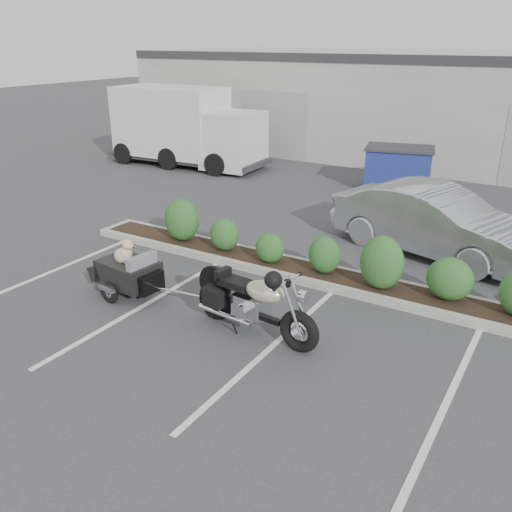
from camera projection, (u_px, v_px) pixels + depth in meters
The scene contains 8 objects.
ground at pixel (229, 314), 9.58m from camera, with size 90.00×90.00×0.00m, color #38383A.
planter_kerb at pixel (332, 278), 10.80m from camera, with size 12.00×1.00×0.15m, color #9E9E93.
building at pixel (461, 104), 22.25m from camera, with size 26.00×10.00×4.00m, color #9EA099.
motorcycle at pixel (254, 304), 8.71m from camera, with size 2.42×0.86×1.39m.
pet_trailer at pixel (128, 271), 10.11m from camera, with size 1.94×1.09×1.15m.
sedan at pixel (434, 221), 11.98m from camera, with size 1.61×4.61×1.52m, color #B7B8BF.
dumpster at pixel (398, 168), 17.12m from camera, with size 2.36×1.89×1.37m.
delivery_truck at pixel (186, 129), 20.23m from camera, with size 6.31×2.47×2.84m.
Camera 1 is at (4.86, -6.99, 4.54)m, focal length 38.00 mm.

